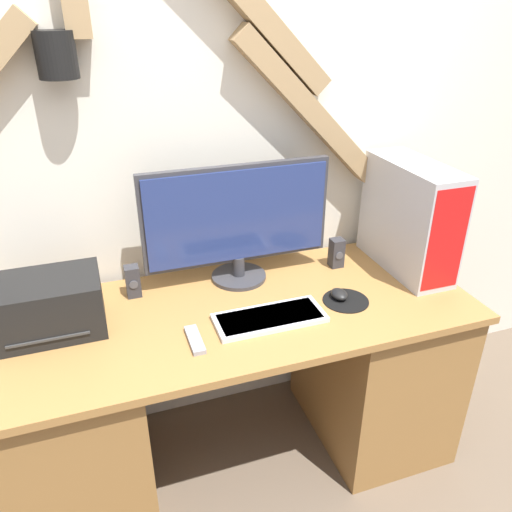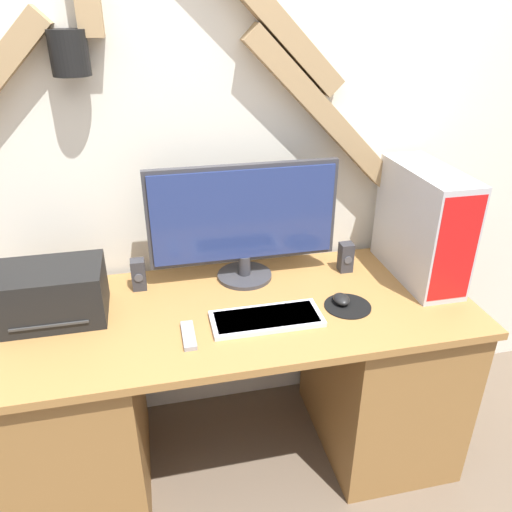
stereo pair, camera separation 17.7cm
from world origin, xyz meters
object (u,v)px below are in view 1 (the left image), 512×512
at_px(keyboard, 270,318).
at_px(mouse, 339,294).
at_px(computer_tower, 410,217).
at_px(printer, 47,306).
at_px(speaker_right, 336,253).
at_px(speaker_left, 133,281).
at_px(remote_control, 195,340).
at_px(monitor, 238,220).

bearing_deg(keyboard, mouse, 8.96).
distance_m(computer_tower, printer, 1.42).
bearing_deg(speaker_right, computer_tower, -19.40).
bearing_deg(printer, speaker_right, 4.98).
bearing_deg(printer, computer_tower, 0.16).
bearing_deg(speaker_left, mouse, -20.86).
distance_m(mouse, computer_tower, 0.46).
xyz_separation_m(computer_tower, printer, (-1.41, -0.00, -0.13)).
height_order(computer_tower, speaker_left, computer_tower).
height_order(speaker_left, speaker_right, same).
relative_size(keyboard, computer_tower, 0.83).
height_order(computer_tower, remote_control, computer_tower).
xyz_separation_m(printer, speaker_right, (1.14, 0.10, -0.03)).
relative_size(keyboard, remote_control, 2.57).
distance_m(speaker_left, remote_control, 0.40).
bearing_deg(remote_control, printer, 153.19).
bearing_deg(computer_tower, keyboard, -164.01).
height_order(printer, remote_control, printer).
relative_size(computer_tower, speaker_left, 3.80).
bearing_deg(mouse, speaker_left, 159.14).
height_order(speaker_right, remote_control, speaker_right).
relative_size(printer, speaker_right, 2.92).
height_order(keyboard, computer_tower, computer_tower).
height_order(keyboard, printer, printer).
bearing_deg(speaker_right, mouse, -114.30).
xyz_separation_m(mouse, printer, (-1.03, 0.14, 0.08)).
bearing_deg(speaker_left, keyboard, -36.93).
xyz_separation_m(speaker_left, speaker_right, (0.84, -0.04, 0.00)).
bearing_deg(remote_control, computer_tower, 13.63).
relative_size(keyboard, printer, 1.08).
xyz_separation_m(keyboard, printer, (-0.73, 0.19, 0.09)).
xyz_separation_m(mouse, speaker_right, (0.11, 0.24, 0.04)).
relative_size(speaker_left, speaker_right, 1.00).
relative_size(mouse, speaker_left, 0.63).
height_order(keyboard, speaker_right, speaker_right).
xyz_separation_m(speaker_right, remote_control, (-0.69, -0.33, -0.05)).
bearing_deg(speaker_left, monitor, 0.19).
height_order(keyboard, mouse, mouse).
relative_size(keyboard, mouse, 4.99).
distance_m(keyboard, speaker_left, 0.55).
xyz_separation_m(printer, speaker_left, (0.30, 0.14, -0.03)).
relative_size(keyboard, speaker_left, 3.15).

